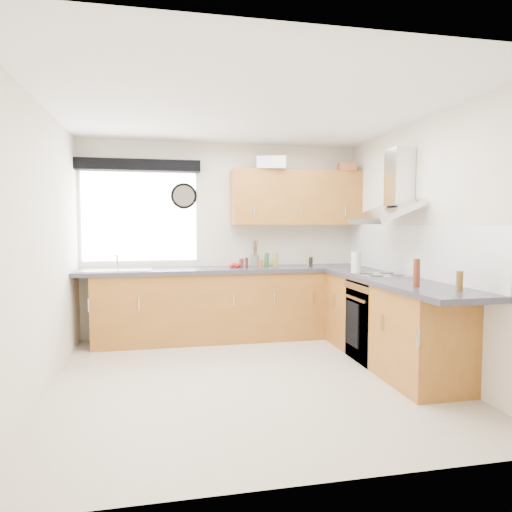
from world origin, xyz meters
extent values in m
plane|color=beige|center=(0.00, 0.00, 0.00)|extent=(3.60, 3.60, 0.00)
cube|color=white|center=(0.00, 0.00, 2.50)|extent=(3.60, 3.60, 0.02)
cube|color=silver|center=(0.00, 1.80, 1.25)|extent=(3.60, 0.02, 2.50)
cube|color=silver|center=(0.00, -1.80, 1.25)|extent=(3.60, 0.02, 2.50)
cube|color=silver|center=(-1.80, 0.00, 1.25)|extent=(0.02, 3.60, 2.50)
cube|color=silver|center=(1.80, 0.00, 1.25)|extent=(0.02, 3.60, 2.50)
cube|color=silver|center=(-1.05, 1.79, 1.55)|extent=(1.40, 0.02, 1.10)
cube|color=black|center=(-1.05, 1.70, 2.18)|extent=(1.50, 0.18, 0.14)
cube|color=white|center=(1.79, 0.30, 1.18)|extent=(0.01, 3.00, 0.54)
cube|color=brown|center=(-0.10, 1.51, 0.43)|extent=(3.00, 0.58, 0.86)
cube|color=brown|center=(1.50, 1.50, 0.43)|extent=(0.60, 0.60, 0.86)
cube|color=brown|center=(1.51, 0.15, 0.43)|extent=(0.58, 2.10, 0.86)
cube|color=#2B2A34|center=(0.00, 1.50, 0.89)|extent=(3.60, 0.62, 0.05)
cube|color=#2B2A34|center=(1.50, 0.00, 0.89)|extent=(0.62, 2.42, 0.05)
cube|color=black|center=(1.50, 0.30, 0.42)|extent=(0.56, 0.58, 0.85)
cube|color=silver|center=(1.50, 0.30, 0.92)|extent=(0.52, 0.52, 0.01)
cube|color=brown|center=(0.95, 1.62, 1.80)|extent=(1.70, 0.35, 0.70)
cube|color=silver|center=(-0.83, 1.52, 0.37)|extent=(0.53, 0.51, 0.75)
cylinder|color=black|center=(-0.50, 1.78, 1.82)|extent=(0.33, 0.04, 0.33)
cube|color=silver|center=(0.59, 1.52, 2.23)|extent=(0.42, 0.35, 0.15)
cube|color=#9B4A2A|center=(1.60, 1.52, 2.20)|extent=(0.25, 0.22, 0.10)
cylinder|color=slate|center=(0.41, 1.70, 0.98)|extent=(0.11, 0.11, 0.14)
cylinder|color=silver|center=(1.35, 0.62, 1.03)|extent=(0.14, 0.14, 0.24)
cylinder|color=#B3A599|center=(0.63, 1.65, 1.01)|extent=(0.04, 0.04, 0.19)
cylinder|color=#A79539|center=(1.10, 1.56, 1.01)|extent=(0.05, 0.05, 0.21)
cylinder|color=olive|center=(0.65, 1.57, 0.99)|extent=(0.07, 0.07, 0.17)
cylinder|color=#275A20|center=(0.52, 1.51, 1.00)|extent=(0.06, 0.06, 0.18)
cylinder|color=#3B1516|center=(0.24, 1.36, 0.98)|extent=(0.04, 0.04, 0.14)
cylinder|color=black|center=(1.09, 1.42, 0.97)|extent=(0.05, 0.05, 0.12)
cylinder|color=#581F21|center=(0.20, 1.53, 0.97)|extent=(0.06, 0.06, 0.11)
cylinder|color=brown|center=(0.43, 1.41, 0.96)|extent=(0.06, 0.06, 0.10)
cylinder|color=brown|center=(1.59, -0.86, 0.99)|extent=(0.06, 0.06, 0.17)
cylinder|color=maroon|center=(1.39, -0.56, 1.03)|extent=(0.06, 0.06, 0.24)
camera|label=1|loc=(-0.78, -4.14, 1.46)|focal=32.00mm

